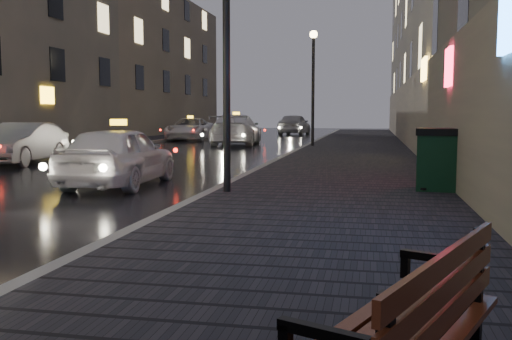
{
  "coord_description": "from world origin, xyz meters",
  "views": [
    {
      "loc": [
        4.56,
        -4.53,
        1.64
      ],
      "look_at": [
        2.97,
        3.29,
        0.85
      ],
      "focal_mm": 40.0,
      "sensor_mm": 36.0,
      "label": 1
    }
  ],
  "objects_px": {
    "taxi_mid": "(236,130)",
    "car_far": "(294,124)",
    "lamp_near": "(226,14)",
    "taxi_near": "(119,156)",
    "car_left_mid": "(22,143)",
    "bench": "(411,333)",
    "taxi_far": "(190,129)",
    "lamp_far": "(313,73)",
    "trash_bin": "(436,159)"
  },
  "relations": [
    {
      "from": "taxi_mid",
      "to": "car_far",
      "type": "relative_size",
      "value": 1.15
    },
    {
      "from": "lamp_near",
      "to": "car_far",
      "type": "xyz_separation_m",
      "value": [
        -3.19,
        33.34,
        -2.68
      ]
    },
    {
      "from": "taxi_near",
      "to": "car_left_mid",
      "type": "height_order",
      "value": "taxi_near"
    },
    {
      "from": "lamp_near",
      "to": "bench",
      "type": "bearing_deg",
      "value": -69.43
    },
    {
      "from": "lamp_near",
      "to": "taxi_far",
      "type": "relative_size",
      "value": 1.07
    },
    {
      "from": "car_far",
      "to": "taxi_mid",
      "type": "bearing_deg",
      "value": 89.79
    },
    {
      "from": "lamp_near",
      "to": "bench",
      "type": "relative_size",
      "value": 2.95
    },
    {
      "from": "lamp_near",
      "to": "car_left_mid",
      "type": "height_order",
      "value": "lamp_near"
    },
    {
      "from": "car_left_mid",
      "to": "taxi_mid",
      "type": "xyz_separation_m",
      "value": [
        4.18,
        12.54,
        0.12
      ]
    },
    {
      "from": "bench",
      "to": "car_far",
      "type": "distance_m",
      "value": 41.56
    },
    {
      "from": "lamp_far",
      "to": "car_left_mid",
      "type": "height_order",
      "value": "lamp_far"
    },
    {
      "from": "bench",
      "to": "trash_bin",
      "type": "bearing_deg",
      "value": 105.97
    },
    {
      "from": "lamp_far",
      "to": "taxi_far",
      "type": "relative_size",
      "value": 1.07
    },
    {
      "from": "car_left_mid",
      "to": "taxi_mid",
      "type": "bearing_deg",
      "value": 65.07
    },
    {
      "from": "car_left_mid",
      "to": "car_far",
      "type": "height_order",
      "value": "car_far"
    },
    {
      "from": "bench",
      "to": "car_left_mid",
      "type": "height_order",
      "value": "car_left_mid"
    },
    {
      "from": "car_left_mid",
      "to": "taxi_far",
      "type": "xyz_separation_m",
      "value": [
        0.23,
        16.91,
        0.02
      ]
    },
    {
      "from": "car_left_mid",
      "to": "taxi_far",
      "type": "distance_m",
      "value": 16.91
    },
    {
      "from": "lamp_near",
      "to": "lamp_far",
      "type": "distance_m",
      "value": 16.0
    },
    {
      "from": "lamp_far",
      "to": "taxi_near",
      "type": "distance_m",
      "value": 15.12
    },
    {
      "from": "lamp_far",
      "to": "taxi_far",
      "type": "xyz_separation_m",
      "value": [
        -8.25,
        7.06,
        -2.8
      ]
    },
    {
      "from": "bench",
      "to": "taxi_mid",
      "type": "relative_size",
      "value": 0.33
    },
    {
      "from": "trash_bin",
      "to": "car_left_mid",
      "type": "xyz_separation_m",
      "value": [
        -12.43,
        5.12,
        -0.09
      ]
    },
    {
      "from": "taxi_near",
      "to": "taxi_far",
      "type": "bearing_deg",
      "value": -79.34
    },
    {
      "from": "lamp_far",
      "to": "car_left_mid",
      "type": "bearing_deg",
      "value": -130.73
    },
    {
      "from": "trash_bin",
      "to": "taxi_near",
      "type": "bearing_deg",
      "value": -178.84
    },
    {
      "from": "taxi_near",
      "to": "taxi_far",
      "type": "distance_m",
      "value": 22.3
    },
    {
      "from": "lamp_near",
      "to": "taxi_mid",
      "type": "height_order",
      "value": "lamp_near"
    },
    {
      "from": "lamp_near",
      "to": "taxi_mid",
      "type": "bearing_deg",
      "value": 102.94
    },
    {
      "from": "lamp_far",
      "to": "taxi_mid",
      "type": "distance_m",
      "value": 5.74
    },
    {
      "from": "trash_bin",
      "to": "taxi_far",
      "type": "distance_m",
      "value": 25.19
    },
    {
      "from": "lamp_far",
      "to": "bench",
      "type": "relative_size",
      "value": 2.95
    },
    {
      "from": "lamp_far",
      "to": "taxi_mid",
      "type": "relative_size",
      "value": 0.96
    },
    {
      "from": "lamp_far",
      "to": "bench",
      "type": "height_order",
      "value": "lamp_far"
    },
    {
      "from": "trash_bin",
      "to": "car_far",
      "type": "relative_size",
      "value": 0.25
    },
    {
      "from": "car_left_mid",
      "to": "taxi_near",
      "type": "bearing_deg",
      "value": -46.66
    },
    {
      "from": "lamp_near",
      "to": "taxi_far",
      "type": "height_order",
      "value": "lamp_near"
    },
    {
      "from": "lamp_far",
      "to": "car_far",
      "type": "height_order",
      "value": "lamp_far"
    },
    {
      "from": "lamp_far",
      "to": "taxi_mid",
      "type": "xyz_separation_m",
      "value": [
        -4.3,
        2.69,
        -2.69
      ]
    },
    {
      "from": "bench",
      "to": "car_left_mid",
      "type": "distance_m",
      "value": 17.99
    },
    {
      "from": "taxi_far",
      "to": "car_far",
      "type": "relative_size",
      "value": 1.04
    },
    {
      "from": "car_far",
      "to": "lamp_near",
      "type": "bearing_deg",
      "value": 99.57
    },
    {
      "from": "taxi_mid",
      "to": "car_far",
      "type": "bearing_deg",
      "value": -99.42
    },
    {
      "from": "lamp_far",
      "to": "taxi_far",
      "type": "distance_m",
      "value": 11.22
    },
    {
      "from": "bench",
      "to": "trash_bin",
      "type": "height_order",
      "value": "trash_bin"
    },
    {
      "from": "taxi_near",
      "to": "taxi_mid",
      "type": "height_order",
      "value": "taxi_mid"
    },
    {
      "from": "lamp_near",
      "to": "taxi_near",
      "type": "height_order",
      "value": "lamp_near"
    },
    {
      "from": "bench",
      "to": "trash_bin",
      "type": "distance_m",
      "value": 8.86
    },
    {
      "from": "taxi_far",
      "to": "bench",
      "type": "bearing_deg",
      "value": -73.4
    },
    {
      "from": "trash_bin",
      "to": "taxi_far",
      "type": "relative_size",
      "value": 0.24
    }
  ]
}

